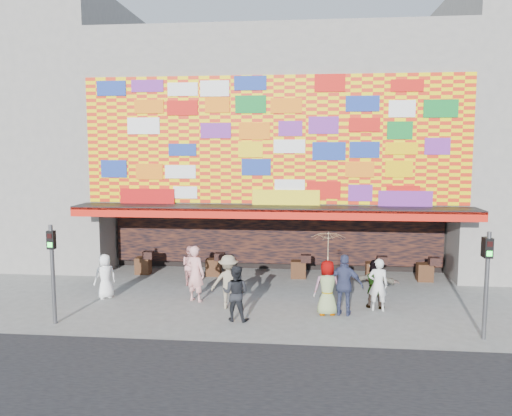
% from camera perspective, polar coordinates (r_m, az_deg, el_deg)
% --- Properties ---
extents(ground, '(90.00, 90.00, 0.00)m').
position_cam_1_polar(ground, '(16.23, 0.98, -11.99)').
color(ground, slate).
rests_on(ground, ground).
extents(shop_building, '(15.20, 9.40, 10.00)m').
position_cam_1_polar(shop_building, '(23.52, 2.67, 6.80)').
color(shop_building, gray).
rests_on(shop_building, ground).
extents(neighbor_left, '(11.00, 8.00, 12.00)m').
position_cam_1_polar(neighbor_left, '(27.34, -25.97, 7.73)').
color(neighbor_left, gray).
rests_on(neighbor_left, ground).
extents(signal_left, '(0.22, 0.20, 3.00)m').
position_cam_1_polar(signal_left, '(16.05, -22.25, -5.81)').
color(signal_left, '#59595B').
rests_on(signal_left, ground).
extents(signal_right, '(0.22, 0.20, 3.00)m').
position_cam_1_polar(signal_right, '(15.04, 24.90, -6.77)').
color(signal_right, '#59595B').
rests_on(signal_right, ground).
extents(ped_a, '(0.90, 0.89, 1.57)m').
position_cam_1_polar(ped_a, '(18.40, -16.87, -7.47)').
color(ped_a, white).
rests_on(ped_a, ground).
extents(ped_b, '(0.84, 0.72, 1.94)m').
position_cam_1_polar(ped_b, '(17.36, -6.95, -7.44)').
color(ped_b, pink).
rests_on(ped_b, ground).
extents(ped_c, '(0.92, 0.77, 1.71)m').
position_cam_1_polar(ped_c, '(15.40, -2.35, -9.68)').
color(ped_c, black).
rests_on(ped_c, ground).
extents(ped_d, '(1.21, 0.77, 1.77)m').
position_cam_1_polar(ped_d, '(16.56, -3.17, -8.40)').
color(ped_d, gray).
rests_on(ped_d, ground).
extents(ped_e, '(1.21, 0.69, 1.95)m').
position_cam_1_polar(ped_e, '(16.06, 10.09, -8.66)').
color(ped_e, '#363D5F').
rests_on(ped_e, ground).
extents(ped_f, '(1.59, 0.87, 1.64)m').
position_cam_1_polar(ped_f, '(17.05, 13.50, -8.37)').
color(ped_f, gray).
rests_on(ped_f, ground).
extents(ped_g, '(0.93, 0.69, 1.74)m').
position_cam_1_polar(ped_g, '(16.05, 8.14, -9.01)').
color(ped_g, gray).
rests_on(ped_g, ground).
extents(ped_h, '(0.65, 0.45, 1.72)m').
position_cam_1_polar(ped_h, '(16.76, 13.78, -8.50)').
color(ped_h, silver).
rests_on(ped_h, ground).
extents(ped_i, '(0.95, 0.91, 1.54)m').
position_cam_1_polar(ped_i, '(19.38, -7.49, -6.55)').
color(ped_i, pink).
rests_on(ped_i, ground).
extents(parasol, '(1.28, 1.30, 1.91)m').
position_cam_1_polar(parasol, '(15.74, 8.22, -4.43)').
color(parasol, beige).
rests_on(parasol, ground).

